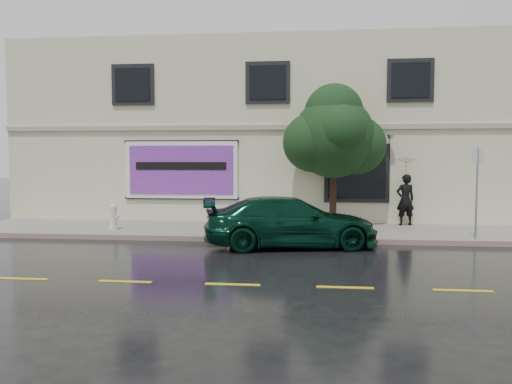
# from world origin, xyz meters

# --- Properties ---
(ground) EXTENTS (90.00, 90.00, 0.00)m
(ground) POSITION_xyz_m (0.00, 0.00, 0.00)
(ground) COLOR black
(ground) RESTS_ON ground
(sidewalk) EXTENTS (20.00, 3.50, 0.15)m
(sidewalk) POSITION_xyz_m (0.00, 3.25, 0.07)
(sidewalk) COLOR gray
(sidewalk) RESTS_ON ground
(curb) EXTENTS (20.00, 0.18, 0.16)m
(curb) POSITION_xyz_m (0.00, 1.50, 0.07)
(curb) COLOR slate
(curb) RESTS_ON ground
(road_marking) EXTENTS (19.00, 0.12, 0.01)m
(road_marking) POSITION_xyz_m (0.00, -3.50, 0.01)
(road_marking) COLOR gold
(road_marking) RESTS_ON ground
(building) EXTENTS (20.00, 8.12, 7.00)m
(building) POSITION_xyz_m (0.00, 9.00, 3.50)
(building) COLOR beige
(building) RESTS_ON ground
(billboard) EXTENTS (4.30, 0.16, 2.20)m
(billboard) POSITION_xyz_m (-3.20, 4.92, 2.05)
(billboard) COLOR white
(billboard) RESTS_ON ground
(car) EXTENTS (5.17, 3.00, 1.41)m
(car) POSITION_xyz_m (0.99, 0.82, 0.71)
(car) COLOR black
(car) RESTS_ON ground
(pedestrian) EXTENTS (0.73, 0.55, 1.78)m
(pedestrian) POSITION_xyz_m (4.84, 4.60, 1.04)
(pedestrian) COLOR black
(pedestrian) RESTS_ON sidewalk
(umbrella) EXTENTS (1.24, 1.24, 0.70)m
(umbrella) POSITION_xyz_m (4.84, 4.60, 2.28)
(umbrella) COLOR black
(umbrella) RESTS_ON pedestrian
(street_tree) EXTENTS (2.78, 2.78, 4.44)m
(street_tree) POSITION_xyz_m (2.32, 4.05, 3.19)
(street_tree) COLOR #321F16
(street_tree) RESTS_ON sidewalk
(fire_hydrant) EXTENTS (0.35, 0.32, 0.84)m
(fire_hydrant) POSITION_xyz_m (-4.88, 2.55, 0.56)
(fire_hydrant) COLOR silver
(fire_hydrant) RESTS_ON sidewalk
(sign_pole) EXTENTS (0.32, 0.09, 2.65)m
(sign_pole) POSITION_xyz_m (6.28, 1.70, 1.74)
(sign_pole) COLOR #93959B
(sign_pole) RESTS_ON sidewalk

